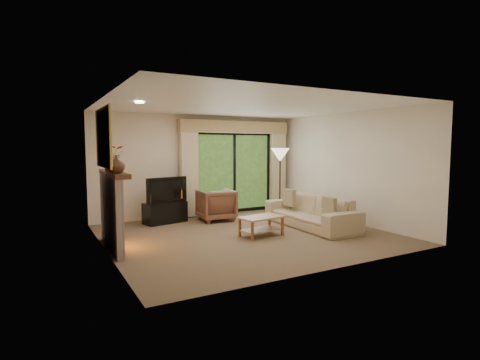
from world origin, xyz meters
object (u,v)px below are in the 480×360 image
armchair (216,205)px  coffee_table (261,226)px  media_console (165,213)px  sofa (310,212)px

armchair → coffee_table: (0.10, -1.92, -0.18)m
armchair → coffee_table: size_ratio=0.94×
media_console → sofa: bearing=-48.8°
coffee_table → sofa: bearing=0.2°
sofa → coffee_table: 1.45m
armchair → sofa: size_ratio=0.35×
armchair → sofa: 2.30m
sofa → coffee_table: bearing=-80.5°
media_console → sofa: (2.72, -2.01, 0.10)m
armchair → coffee_table: 1.93m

